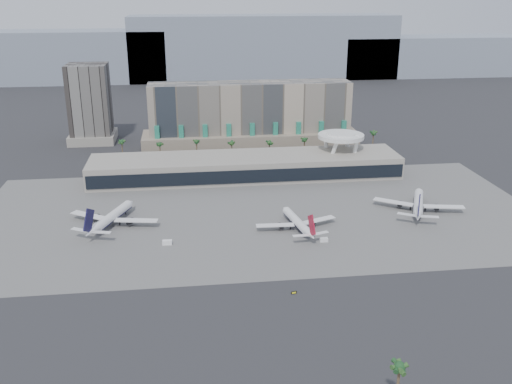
{
  "coord_description": "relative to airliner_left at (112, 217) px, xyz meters",
  "views": [
    {
      "loc": [
        -32.36,
        -189.41,
        99.63
      ],
      "look_at": [
        -3.21,
        40.0,
        16.19
      ],
      "focal_mm": 40.0,
      "sensor_mm": 36.0,
      "label": 1
    }
  ],
  "objects": [
    {
      "name": "palm_row",
      "position": [
        73.39,
        95.34,
        6.71
      ],
      "size": [
        157.8,
        2.8,
        13.1
      ],
      "color": "brown",
      "rests_on": "ground"
    },
    {
      "name": "airliner_left",
      "position": [
        0.0,
        0.0,
        0.0
      ],
      "size": [
        39.91,
        41.16,
        15.01
      ],
      "rotation": [
        0.0,
        0.0,
        -0.38
      ],
      "color": "white",
      "rests_on": "ground"
    },
    {
      "name": "mountain_ridge",
      "position": [
        94.27,
        420.34,
        26.1
      ],
      "size": [
        680.0,
        60.0,
        70.0
      ],
      "color": "gray",
      "rests_on": "ground"
    },
    {
      "name": "apron_pad",
      "position": [
        66.39,
        5.34,
        -3.76
      ],
      "size": [
        260.0,
        130.0,
        0.06
      ],
      "primitive_type": "cube",
      "color": "#5B5B59",
      "rests_on": "ground"
    },
    {
      "name": "airliner_centre",
      "position": [
        80.76,
        -14.63,
        -0.48
      ],
      "size": [
        36.36,
        37.72,
        13.1
      ],
      "rotation": [
        0.0,
        0.0,
        0.17
      ],
      "color": "white",
      "rests_on": "ground"
    },
    {
      "name": "ground",
      "position": [
        66.39,
        -49.66,
        -3.79
      ],
      "size": [
        900.0,
        900.0,
        0.0
      ],
      "primitive_type": "plane",
      "color": "#232326",
      "rests_on": "ground"
    },
    {
      "name": "hotel",
      "position": [
        76.39,
        124.75,
        13.02
      ],
      "size": [
        140.0,
        30.0,
        42.0
      ],
      "color": "tan",
      "rests_on": "ground"
    },
    {
      "name": "office_tower",
      "position": [
        -28.61,
        150.34,
        19.15
      ],
      "size": [
        30.0,
        30.0,
        52.0
      ],
      "color": "black",
      "rests_on": "ground"
    },
    {
      "name": "airliner_right",
      "position": [
        141.24,
        -0.95,
        -0.01
      ],
      "size": [
        39.61,
        40.81,
        14.99
      ],
      "rotation": [
        0.0,
        0.0,
        -0.4
      ],
      "color": "white",
      "rests_on": "ground"
    },
    {
      "name": "near_palm_b",
      "position": [
        82.3,
        -130.86,
        9.02
      ],
      "size": [
        6.0,
        6.0,
        15.74
      ],
      "color": "brown",
      "rests_on": "ground"
    },
    {
      "name": "service_vehicle_a",
      "position": [
        24.69,
        -23.68,
        -2.84
      ],
      "size": [
        3.96,
        2.05,
        1.9
      ],
      "primitive_type": "cube",
      "rotation": [
        0.0,
        0.0,
        -0.04
      ],
      "color": "white",
      "rests_on": "ground"
    },
    {
      "name": "terminal",
      "position": [
        66.39,
        60.18,
        2.73
      ],
      "size": [
        170.0,
        32.5,
        14.5
      ],
      "color": "#A29C8E",
      "rests_on": "ground"
    },
    {
      "name": "taxiway_sign",
      "position": [
        68.78,
        -69.38,
        -3.33
      ],
      "size": [
        2.04,
        0.69,
        0.92
      ],
      "rotation": [
        0.0,
        0.0,
        0.21
      ],
      "color": "black",
      "rests_on": "ground"
    },
    {
      "name": "saucer_structure",
      "position": [
        121.39,
        66.34,
        14.67
      ],
      "size": [
        26.0,
        26.0,
        21.89
      ],
      "color": "white",
      "rests_on": "ground"
    },
    {
      "name": "service_vehicle_b",
      "position": [
        89.11,
        -28.95,
        -2.93
      ],
      "size": [
        3.37,
        2.0,
        1.7
      ],
      "primitive_type": "cube",
      "rotation": [
        0.0,
        0.0,
        -0.03
      ],
      "color": "white",
      "rests_on": "ground"
    }
  ]
}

